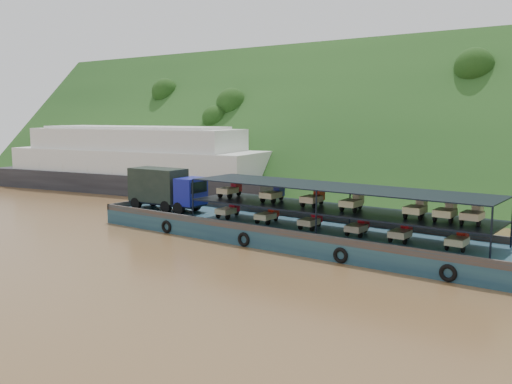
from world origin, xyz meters
The scene contains 4 objects.
ground centered at (0.00, 0.00, 0.00)m, with size 160.00×160.00×0.00m, color brown.
hillside centered at (0.00, 36.00, 0.00)m, with size 140.00×28.00×28.00m, color #163613.
cargo_barge centered at (1.63, 0.83, 1.23)m, with size 35.00×7.18×4.89m.
passenger_ferry centered at (-29.32, 14.07, 3.53)m, with size 41.44×16.94×8.16m.
Camera 1 is at (26.24, -35.01, 9.68)m, focal length 40.00 mm.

